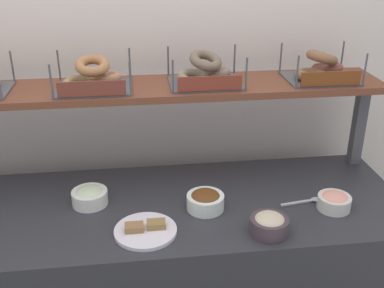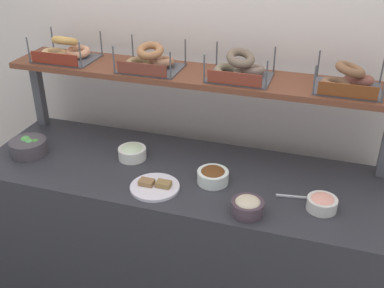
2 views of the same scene
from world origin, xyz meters
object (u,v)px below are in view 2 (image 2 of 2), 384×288
(bagel_basket_cinnamon_raisin, at_px, (348,80))
(bowl_chocolate_spread, at_px, (213,175))
(bowl_lox_spread, at_px, (322,203))
(bagel_basket_poppy, at_px, (239,69))
(bowl_tuna_salad, at_px, (247,206))
(bowl_veggie_mix, at_px, (29,146))
(bowl_scallion_spread, at_px, (132,152))
(serving_spoon_near_plate, at_px, (302,197))
(bagel_basket_everything, at_px, (150,61))
(serving_plate_white, at_px, (155,186))
(bagel_basket_sesame, at_px, (66,51))

(bagel_basket_cinnamon_raisin, bearing_deg, bowl_chocolate_spread, -150.75)
(bowl_lox_spread, xyz_separation_m, bagel_basket_poppy, (-0.48, 0.37, 0.44))
(bowl_tuna_salad, xyz_separation_m, bowl_veggie_mix, (-1.23, 0.17, 0.00))
(bagel_basket_poppy, bearing_deg, bowl_scallion_spread, -157.50)
(bowl_veggie_mix, relative_size, serving_spoon_near_plate, 1.07)
(bagel_basket_everything, bearing_deg, bowl_lox_spread, -21.02)
(bowl_lox_spread, height_order, serving_plate_white, bowl_lox_spread)
(bowl_tuna_salad, bearing_deg, bowl_scallion_spread, 156.69)
(serving_spoon_near_plate, bearing_deg, serving_plate_white, -169.30)
(bowl_scallion_spread, xyz_separation_m, bowl_chocolate_spread, (0.47, -0.10, 0.00))
(bagel_basket_poppy, bearing_deg, bagel_basket_everything, -178.96)
(bagel_basket_sesame, height_order, bagel_basket_poppy, same)
(bagel_basket_everything, bearing_deg, bagel_basket_poppy, 1.04)
(bagel_basket_sesame, relative_size, bagel_basket_everything, 1.03)
(bowl_veggie_mix, xyz_separation_m, bagel_basket_cinnamon_raisin, (1.57, 0.33, 0.43))
(bowl_chocolate_spread, relative_size, serving_spoon_near_plate, 0.84)
(bowl_scallion_spread, distance_m, bowl_chocolate_spread, 0.48)
(bowl_tuna_salad, distance_m, bagel_basket_poppy, 0.69)
(bowl_lox_spread, distance_m, bagel_basket_poppy, 0.75)
(bowl_tuna_salad, xyz_separation_m, serving_plate_white, (-0.46, 0.06, -0.03))
(bowl_veggie_mix, distance_m, serving_plate_white, 0.78)
(bowl_tuna_salad, bearing_deg, bagel_basket_sesame, 156.10)
(bowl_veggie_mix, relative_size, serving_plate_white, 0.82)
(bowl_lox_spread, bearing_deg, bowl_chocolate_spread, 172.81)
(bowl_lox_spread, height_order, bowl_veggie_mix, bowl_veggie_mix)
(serving_spoon_near_plate, bearing_deg, bowl_chocolate_spread, 179.06)
(bowl_lox_spread, xyz_separation_m, serving_plate_white, (-0.77, -0.07, -0.02))
(serving_plate_white, xyz_separation_m, serving_spoon_near_plate, (0.68, 0.13, -0.00))
(serving_plate_white, bearing_deg, bowl_lox_spread, 5.19)
(bowl_tuna_salad, height_order, serving_plate_white, bowl_tuna_salad)
(bowl_chocolate_spread, bearing_deg, serving_spoon_near_plate, -0.94)
(bagel_basket_sesame, bearing_deg, bowl_lox_spread, -14.53)
(bagel_basket_sesame, relative_size, bagel_basket_poppy, 1.04)
(bowl_chocolate_spread, distance_m, bagel_basket_everything, 0.68)
(bowl_lox_spread, relative_size, serving_spoon_near_plate, 0.74)
(bowl_chocolate_spread, bearing_deg, bagel_basket_cinnamon_raisin, 29.25)
(bowl_scallion_spread, relative_size, bowl_chocolate_spread, 0.97)
(serving_spoon_near_plate, height_order, bagel_basket_everything, bagel_basket_everything)
(serving_plate_white, relative_size, bagel_basket_poppy, 0.77)
(bowl_tuna_salad, distance_m, bagel_basket_sesame, 1.32)
(bowl_tuna_salad, relative_size, bagel_basket_poppy, 0.47)
(bowl_tuna_salad, height_order, bagel_basket_everything, bagel_basket_everything)
(bowl_scallion_spread, distance_m, bagel_basket_sesame, 0.67)
(serving_spoon_near_plate, bearing_deg, bagel_basket_everything, 160.40)
(bowl_chocolate_spread, xyz_separation_m, bagel_basket_sesame, (-0.93, 0.31, 0.44))
(serving_plate_white, xyz_separation_m, bagel_basket_poppy, (0.29, 0.44, 0.47))
(bowl_veggie_mix, xyz_separation_m, serving_spoon_near_plate, (1.45, 0.02, -0.04))
(bowl_chocolate_spread, xyz_separation_m, bagel_basket_cinnamon_raisin, (0.55, 0.31, 0.44))
(bowl_veggie_mix, bearing_deg, bowl_tuna_salad, -7.91)
(bowl_scallion_spread, bearing_deg, bagel_basket_sesame, 155.23)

